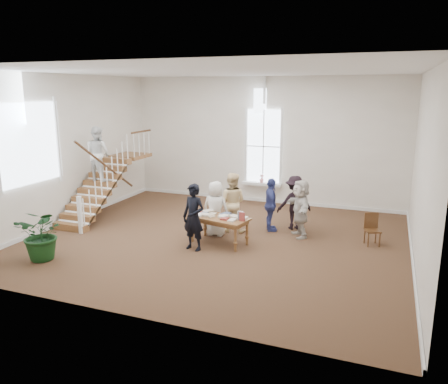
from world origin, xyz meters
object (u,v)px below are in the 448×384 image
at_px(police_officer, 194,217).
at_px(woman_cluster_c, 300,208).
at_px(woman_cluster_a, 271,205).
at_px(elderly_woman, 216,209).
at_px(library_table, 219,220).
at_px(woman_cluster_b, 295,203).
at_px(person_yellow, 232,202).
at_px(side_chair, 372,227).
at_px(floor_plant, 43,234).

height_order(police_officer, woman_cluster_c, police_officer).
distance_m(police_officer, woman_cluster_a, 2.63).
relative_size(police_officer, woman_cluster_a, 1.10).
distance_m(elderly_woman, woman_cluster_a, 1.64).
distance_m(library_table, woman_cluster_b, 2.55).
bearing_deg(person_yellow, woman_cluster_a, -162.41).
xyz_separation_m(person_yellow, side_chair, (3.86, 0.28, -0.40)).
xyz_separation_m(library_table, woman_cluster_b, (1.60, 1.98, 0.14)).
height_order(woman_cluster_a, woman_cluster_c, woman_cluster_c).
bearing_deg(person_yellow, police_officer, 71.61).
xyz_separation_m(elderly_woman, side_chair, (4.16, 0.78, -0.31)).
bearing_deg(woman_cluster_b, person_yellow, -1.58).
bearing_deg(library_table, person_yellow, 104.57).
distance_m(police_officer, person_yellow, 1.80).
distance_m(woman_cluster_a, woman_cluster_b, 0.75).
bearing_deg(elderly_woman, library_table, 119.61).
distance_m(elderly_woman, woman_cluster_b, 2.39).
height_order(library_table, woman_cluster_a, woman_cluster_a).
bearing_deg(woman_cluster_c, library_table, -83.25).
bearing_deg(woman_cluster_b, library_table, 20.92).
xyz_separation_m(woman_cluster_c, floor_plant, (-5.46, -3.92, -0.17)).
bearing_deg(library_table, floor_plant, -131.68).
relative_size(person_yellow, side_chair, 2.02).
bearing_deg(woman_cluster_b, floor_plant, 11.40).
relative_size(woman_cluster_c, side_chair, 1.90).
bearing_deg(library_table, elderly_woman, 132.63).
distance_m(woman_cluster_c, floor_plant, 6.72).
bearing_deg(side_chair, police_officer, -175.86).
distance_m(floor_plant, side_chair, 8.37).
bearing_deg(side_chair, elderly_woman, 169.30).
bearing_deg(woman_cluster_c, elderly_woman, -99.90).
xyz_separation_m(library_table, side_chair, (3.82, 1.37, -0.19)).
xyz_separation_m(police_officer, woman_cluster_b, (2.05, 2.65, -0.07)).
bearing_deg(police_officer, woman_cluster_c, 52.56).
relative_size(woman_cluster_a, floor_plant, 1.21).
xyz_separation_m(library_table, police_officer, (-0.44, -0.66, 0.20)).
bearing_deg(side_chair, person_yellow, 162.84).
bearing_deg(library_table, woman_cluster_c, 47.30).
xyz_separation_m(elderly_woman, person_yellow, (0.30, 0.50, 0.09)).
bearing_deg(woman_cluster_a, woman_cluster_b, -76.59).
relative_size(library_table, woman_cluster_a, 1.09).
bearing_deg(person_yellow, woman_cluster_b, -156.94).
bearing_deg(woman_cluster_c, person_yellow, -111.07).
relative_size(elderly_woman, woman_cluster_b, 0.98).
bearing_deg(woman_cluster_b, police_officer, 22.15).
bearing_deg(floor_plant, police_officer, 31.74).
height_order(woman_cluster_a, woman_cluster_b, woman_cluster_b).
distance_m(police_officer, elderly_woman, 1.26).
height_order(library_table, woman_cluster_c, woman_cluster_c).
height_order(person_yellow, woman_cluster_a, person_yellow).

